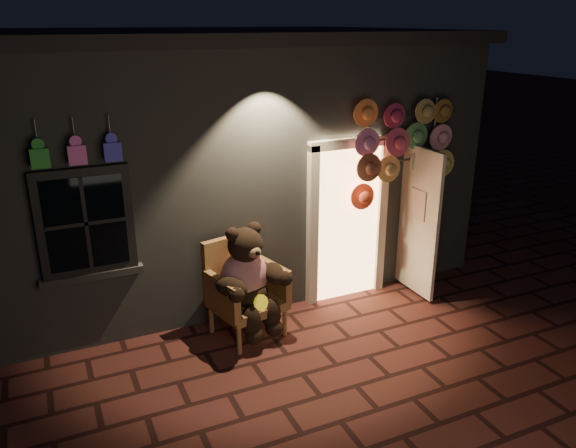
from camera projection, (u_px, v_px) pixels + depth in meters
ground at (303, 374)px, 6.04m from camera, size 60.00×60.00×0.00m
shop_building at (194, 145)px, 8.86m from camera, size 7.30×5.95×3.51m
wicker_armchair at (242, 287)px, 6.70m from camera, size 0.94×0.89×1.17m
teddy_bear at (248, 280)px, 6.53m from camera, size 0.93×0.83×1.32m
hat_rack at (405, 145)px, 7.23m from camera, size 1.56×0.22×2.66m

